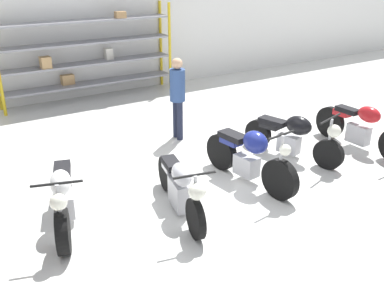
{
  "coord_description": "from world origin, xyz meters",
  "views": [
    {
      "loc": [
        -3.45,
        -5.14,
        3.46
      ],
      "look_at": [
        0.0,
        0.4,
        0.7
      ],
      "focal_mm": 40.0,
      "sensor_mm": 36.0,
      "label": 1
    }
  ],
  "objects": [
    {
      "name": "shelving_rack",
      "position": [
        0.24,
        6.05,
        1.25
      ],
      "size": [
        4.74,
        0.63,
        2.47
      ],
      "color": "gold",
      "rests_on": "ground_plane"
    },
    {
      "name": "ground_plane",
      "position": [
        0.0,
        0.0,
        0.0
      ],
      "size": [
        30.0,
        30.0,
        0.0
      ],
      "primitive_type": "plane",
      "color": "silver"
    },
    {
      "name": "motorcycle_red",
      "position": [
        3.61,
        -0.19,
        0.46
      ],
      "size": [
        0.75,
        2.22,
        1.04
      ],
      "rotation": [
        0.0,
        0.0,
        -1.55
      ],
      "color": "black",
      "rests_on": "ground_plane"
    },
    {
      "name": "motorcycle_black",
      "position": [
        2.17,
        0.24,
        0.46
      ],
      "size": [
        0.89,
        2.05,
        0.97
      ],
      "rotation": [
        0.0,
        0.0,
        -1.3
      ],
      "color": "black",
      "rests_on": "ground_plane"
    },
    {
      "name": "motorcycle_blue",
      "position": [
        0.8,
        -0.13,
        0.48
      ],
      "size": [
        0.57,
        2.04,
        1.09
      ],
      "rotation": [
        0.0,
        0.0,
        -1.46
      ],
      "color": "black",
      "rests_on": "ground_plane"
    },
    {
      "name": "person_browsing",
      "position": [
        0.8,
        2.25,
        1.02
      ],
      "size": [
        0.34,
        0.34,
        1.72
      ],
      "rotation": [
        0.0,
        0.0,
        3.09
      ],
      "color": "#1E2338",
      "rests_on": "ground_plane"
    },
    {
      "name": "motorcycle_white",
      "position": [
        -2.21,
        0.29,
        0.43
      ],
      "size": [
        0.89,
        1.98,
        0.99
      ],
      "rotation": [
        0.0,
        0.0,
        -1.88
      ],
      "color": "black",
      "rests_on": "ground_plane"
    },
    {
      "name": "motorcycle_silver",
      "position": [
        -0.66,
        -0.33,
        0.43
      ],
      "size": [
        0.7,
        1.98,
        0.94
      ],
      "rotation": [
        0.0,
        0.0,
        -1.79
      ],
      "color": "black",
      "rests_on": "ground_plane"
    },
    {
      "name": "back_wall",
      "position": [
        0.0,
        6.42,
        1.8
      ],
      "size": [
        30.0,
        0.08,
        3.6
      ],
      "color": "white",
      "rests_on": "ground_plane"
    }
  ]
}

